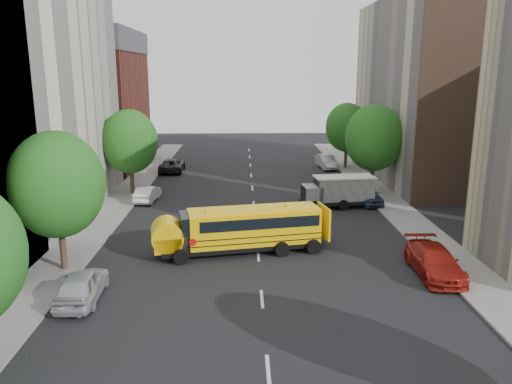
{
  "coord_description": "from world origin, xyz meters",
  "views": [
    {
      "loc": [
        -0.9,
        -30.64,
        10.94
      ],
      "look_at": [
        -0.02,
        2.0,
        3.02
      ],
      "focal_mm": 35.0,
      "sensor_mm": 36.0,
      "label": 1
    }
  ],
  "objects_px": {
    "street_tree_5": "(347,128)",
    "street_tree_4": "(374,138)",
    "school_bus": "(241,228)",
    "parked_car_4": "(367,195)",
    "parked_car_1": "(147,194)",
    "safari_truck": "(339,191)",
    "street_tree_1": "(57,185)",
    "parked_car_0": "(82,285)",
    "parked_car_5": "(327,162)",
    "parked_car_3": "(434,261)",
    "parked_car_2": "(172,165)",
    "street_tree_2": "(130,142)"
  },
  "relations": [
    {
      "from": "street_tree_5",
      "to": "street_tree_4",
      "type": "bearing_deg",
      "value": -90.0
    },
    {
      "from": "street_tree_4",
      "to": "school_bus",
      "type": "height_order",
      "value": "street_tree_4"
    },
    {
      "from": "parked_car_4",
      "to": "parked_car_1",
      "type": "bearing_deg",
      "value": 170.66
    },
    {
      "from": "street_tree_4",
      "to": "school_bus",
      "type": "bearing_deg",
      "value": -128.01
    },
    {
      "from": "street_tree_5",
      "to": "safari_truck",
      "type": "height_order",
      "value": "street_tree_5"
    },
    {
      "from": "street_tree_1",
      "to": "parked_car_0",
      "type": "bearing_deg",
      "value": -60.31
    },
    {
      "from": "street_tree_1",
      "to": "parked_car_5",
      "type": "xyz_separation_m",
      "value": [
        19.8,
        29.95,
        -4.17
      ]
    },
    {
      "from": "school_bus",
      "to": "parked_car_0",
      "type": "distance_m",
      "value": 10.15
    },
    {
      "from": "parked_car_3",
      "to": "parked_car_5",
      "type": "xyz_separation_m",
      "value": [
        -0.8,
        31.14,
        -0.0
      ]
    },
    {
      "from": "safari_truck",
      "to": "parked_car_4",
      "type": "distance_m",
      "value": 2.91
    },
    {
      "from": "street_tree_1",
      "to": "parked_car_1",
      "type": "height_order",
      "value": "street_tree_1"
    },
    {
      "from": "school_bus",
      "to": "safari_truck",
      "type": "distance_m",
      "value": 13.08
    },
    {
      "from": "safari_truck",
      "to": "parked_car_2",
      "type": "relative_size",
      "value": 1.17
    },
    {
      "from": "parked_car_1",
      "to": "parked_car_2",
      "type": "distance_m",
      "value": 13.07
    },
    {
      "from": "street_tree_1",
      "to": "parked_car_5",
      "type": "distance_m",
      "value": 36.14
    },
    {
      "from": "safari_truck",
      "to": "parked_car_4",
      "type": "xyz_separation_m",
      "value": [
        2.63,
        1.08,
        -0.61
      ]
    },
    {
      "from": "street_tree_2",
      "to": "parked_car_2",
      "type": "bearing_deg",
      "value": 78.04
    },
    {
      "from": "safari_truck",
      "to": "parked_car_4",
      "type": "height_order",
      "value": "safari_truck"
    },
    {
      "from": "school_bus",
      "to": "parked_car_5",
      "type": "bearing_deg",
      "value": 59.39
    },
    {
      "from": "street_tree_1",
      "to": "street_tree_5",
      "type": "bearing_deg",
      "value": 53.75
    },
    {
      "from": "parked_car_5",
      "to": "parked_car_1",
      "type": "bearing_deg",
      "value": -146.51
    },
    {
      "from": "parked_car_0",
      "to": "street_tree_1",
      "type": "bearing_deg",
      "value": -62.1
    },
    {
      "from": "street_tree_5",
      "to": "school_bus",
      "type": "height_order",
      "value": "street_tree_5"
    },
    {
      "from": "parked_car_3",
      "to": "street_tree_5",
      "type": "bearing_deg",
      "value": 88.56
    },
    {
      "from": "school_bus",
      "to": "street_tree_4",
      "type": "bearing_deg",
      "value": 41.15
    },
    {
      "from": "parked_car_1",
      "to": "parked_car_4",
      "type": "height_order",
      "value": "parked_car_4"
    },
    {
      "from": "street_tree_4",
      "to": "street_tree_5",
      "type": "distance_m",
      "value": 12.01
    },
    {
      "from": "street_tree_1",
      "to": "parked_car_3",
      "type": "height_order",
      "value": "street_tree_1"
    },
    {
      "from": "street_tree_4",
      "to": "parked_car_3",
      "type": "distance_m",
      "value": 19.72
    },
    {
      "from": "parked_car_5",
      "to": "street_tree_5",
      "type": "bearing_deg",
      "value": -4.29
    },
    {
      "from": "parked_car_4",
      "to": "parked_car_5",
      "type": "bearing_deg",
      "value": 87.39
    },
    {
      "from": "parked_car_0",
      "to": "parked_car_3",
      "type": "distance_m",
      "value": 18.59
    },
    {
      "from": "safari_truck",
      "to": "street_tree_2",
      "type": "bearing_deg",
      "value": 157.93
    },
    {
      "from": "parked_car_4",
      "to": "school_bus",
      "type": "bearing_deg",
      "value": -138.37
    },
    {
      "from": "street_tree_4",
      "to": "parked_car_2",
      "type": "xyz_separation_m",
      "value": [
        -19.8,
        10.39,
        -4.33
      ]
    },
    {
      "from": "street_tree_5",
      "to": "parked_car_4",
      "type": "bearing_deg",
      "value": -95.02
    },
    {
      "from": "street_tree_4",
      "to": "safari_truck",
      "type": "xyz_separation_m",
      "value": [
        -4.03,
        -5.03,
        -3.7
      ]
    },
    {
      "from": "school_bus",
      "to": "parked_car_3",
      "type": "bearing_deg",
      "value": -30.57
    },
    {
      "from": "street_tree_4",
      "to": "parked_car_0",
      "type": "bearing_deg",
      "value": -132.17
    },
    {
      "from": "street_tree_5",
      "to": "parked_car_1",
      "type": "xyz_separation_m",
      "value": [
        -20.14,
        -14.68,
        -4.02
      ]
    },
    {
      "from": "school_bus",
      "to": "parked_car_2",
      "type": "distance_m",
      "value": 26.93
    },
    {
      "from": "safari_truck",
      "to": "street_tree_1",
      "type": "bearing_deg",
      "value": -150.61
    },
    {
      "from": "street_tree_4",
      "to": "parked_car_1",
      "type": "relative_size",
      "value": 1.97
    },
    {
      "from": "street_tree_4",
      "to": "parked_car_1",
      "type": "xyz_separation_m",
      "value": [
        -20.14,
        -2.68,
        -4.4
      ]
    },
    {
      "from": "street_tree_2",
      "to": "safari_truck",
      "type": "height_order",
      "value": "street_tree_2"
    },
    {
      "from": "parked_car_1",
      "to": "parked_car_2",
      "type": "relative_size",
      "value": 0.76
    },
    {
      "from": "street_tree_5",
      "to": "parked_car_4",
      "type": "xyz_separation_m",
      "value": [
        -1.4,
        -15.94,
        -3.94
      ]
    },
    {
      "from": "school_bus",
      "to": "parked_car_5",
      "type": "relative_size",
      "value": 2.18
    },
    {
      "from": "parked_car_0",
      "to": "parked_car_4",
      "type": "distance_m",
      "value": 25.68
    },
    {
      "from": "parked_car_4",
      "to": "parked_car_3",
      "type": "bearing_deg",
      "value": -95.49
    }
  ]
}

